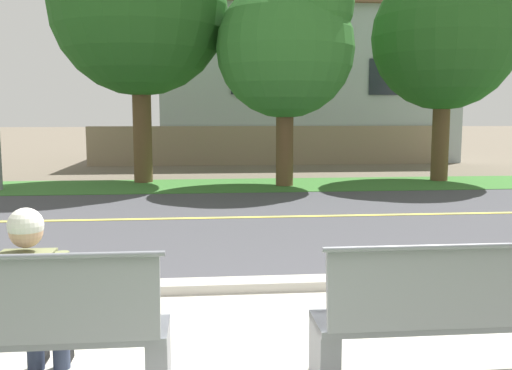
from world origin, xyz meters
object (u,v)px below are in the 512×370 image
Objects in this scene: seated_person_olive at (34,292)px; shade_tree_centre at (451,26)px; bench_right at (448,318)px; shade_tree_left at (290,38)px; bench_left at (23,334)px.

seated_person_olive is 0.20× the size of shade_tree_centre.
bench_right is 1.45× the size of seated_person_olive.
bench_right is 0.29× the size of shade_tree_centre.
shade_tree_left is at bearing -171.24° from shade_tree_centre.
shade_tree_left is (3.36, 10.64, 3.24)m from bench_left.
shade_tree_left reaches higher than bench_right.
bench_left is 1.45× the size of seated_person_olive.
seated_person_olive is at bearing -107.66° from shade_tree_left.
seated_person_olive is at bearing 81.52° from bench_left.
shade_tree_left is at bearing 87.01° from bench_right.
shade_tree_centre is at bearing 8.76° from shade_tree_left.
seated_person_olive is at bearing -124.84° from shade_tree_centre.
bench_left is 14.23m from shade_tree_centre.
bench_left is 0.28m from seated_person_olive.
seated_person_olive is at bearing 176.49° from bench_right.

